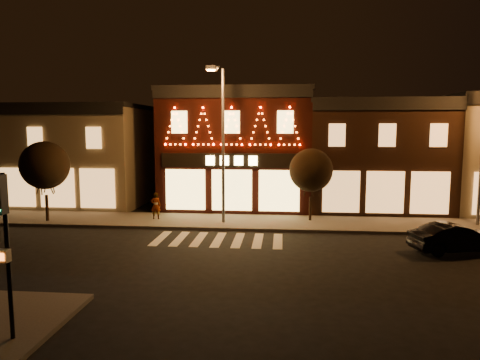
# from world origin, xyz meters

# --- Properties ---
(ground) EXTENTS (120.00, 120.00, 0.00)m
(ground) POSITION_xyz_m (0.00, 0.00, 0.00)
(ground) COLOR black
(ground) RESTS_ON ground
(sidewalk_far) EXTENTS (44.00, 4.00, 0.15)m
(sidewalk_far) POSITION_xyz_m (2.00, 8.00, 0.07)
(sidewalk_far) COLOR #47423D
(sidewalk_far) RESTS_ON ground
(building_left) EXTENTS (12.20, 8.28, 7.30)m
(building_left) POSITION_xyz_m (-13.00, 13.99, 3.66)
(building_left) COLOR #7D7359
(building_left) RESTS_ON ground
(building_pulp) EXTENTS (10.20, 8.34, 8.30)m
(building_pulp) POSITION_xyz_m (0.00, 13.98, 4.16)
(building_pulp) COLOR black
(building_pulp) RESTS_ON ground
(building_right_a) EXTENTS (9.20, 8.28, 7.50)m
(building_right_a) POSITION_xyz_m (9.50, 13.99, 3.76)
(building_right_a) COLOR black
(building_right_a) RESTS_ON ground
(traffic_signal_near) EXTENTS (0.32, 0.45, 4.35)m
(traffic_signal_near) POSITION_xyz_m (-3.79, -7.29, 3.22)
(traffic_signal_near) COLOR black
(traffic_signal_near) RESTS_ON sidewalk_near
(streetlamp_mid) EXTENTS (0.78, 2.01, 8.79)m
(streetlamp_mid) POSITION_xyz_m (-0.27, 7.26, 5.31)
(streetlamp_mid) COLOR #59595E
(streetlamp_mid) RESTS_ON sidewalk_far
(tree_left) EXTENTS (2.82, 2.82, 4.71)m
(tree_left) POSITION_xyz_m (-10.70, 6.93, 3.45)
(tree_left) COLOR black
(tree_left) RESTS_ON sidewalk_far
(tree_right) EXTENTS (2.56, 2.56, 4.29)m
(tree_right) POSITION_xyz_m (4.87, 8.57, 3.15)
(tree_right) COLOR black
(tree_right) RESTS_ON sidewalk_far
(dark_sedan) EXTENTS (4.22, 2.35, 1.32)m
(dark_sedan) POSITION_xyz_m (11.03, 2.84, 0.66)
(dark_sedan) COLOR black
(dark_sedan) RESTS_ON ground
(pedestrian) EXTENTS (0.64, 0.46, 1.62)m
(pedestrian) POSITION_xyz_m (-4.41, 8.03, 0.96)
(pedestrian) COLOR gray
(pedestrian) RESTS_ON sidewalk_far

